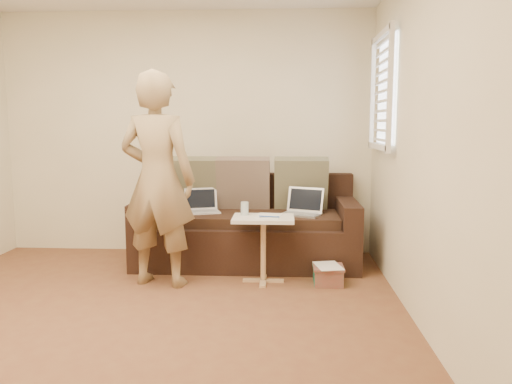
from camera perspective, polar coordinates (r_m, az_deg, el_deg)
floor at (r=3.67m, az=-14.32°, el=-15.10°), size 4.50×4.50×0.00m
wall_back at (r=5.57m, az=-7.81°, el=6.56°), size 4.00×0.00×4.00m
wall_right at (r=3.36m, az=19.60°, el=5.42°), size 0.00×4.50×4.50m
window_blinds at (r=4.81m, az=14.14°, el=10.98°), size 0.12×0.88×1.08m
sofa at (r=5.10m, az=-1.05°, el=-3.37°), size 2.20×0.95×0.85m
pillow_left at (r=5.32m, az=-7.36°, el=1.00°), size 0.55×0.29×0.57m
pillow_mid at (r=5.25m, az=-1.45°, el=0.97°), size 0.55×0.27×0.57m
pillow_right at (r=5.24m, az=5.12°, el=0.93°), size 0.55×0.28×0.57m
laptop_silver at (r=4.95m, az=5.11°, el=-2.63°), size 0.45×0.39×0.25m
laptop_white at (r=5.10m, az=-6.07°, el=-2.35°), size 0.39×0.34×0.24m
person at (r=4.43m, az=-11.09°, el=1.40°), size 0.75×0.58×1.86m
side_table at (r=4.51m, az=0.83°, el=-6.53°), size 0.54×0.38×0.59m
drinking_glass at (r=4.52m, az=-1.30°, el=-1.88°), size 0.07×0.07×0.12m
scissors at (r=4.40m, az=1.51°, el=-2.82°), size 0.19×0.13×0.02m
paper_on_table at (r=4.47m, az=1.40°, el=-2.74°), size 0.25×0.33×0.00m
striped_box at (r=4.55m, az=8.16°, el=-9.27°), size 0.27×0.27×0.17m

